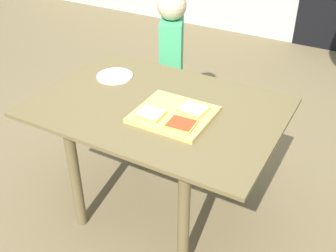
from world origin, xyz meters
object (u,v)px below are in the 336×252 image
pizza_slice_near_left (150,114)px  cutting_board (174,115)px  pizza_slice_far_right (193,109)px  plate_white_left (115,76)px  child_left (172,56)px  pizza_slice_near_right (181,124)px  dining_table (158,124)px

pizza_slice_near_left → cutting_board: bearing=38.6°
pizza_slice_far_right → plate_white_left: size_ratio=0.69×
cutting_board → pizza_slice_near_left: 0.11m
child_left → cutting_board: bearing=-60.8°
pizza_slice_near_right → child_left: child_left is taller
cutting_board → pizza_slice_near_left: (-0.09, -0.07, 0.02)m
child_left → pizza_slice_far_right: bearing=-54.7°
pizza_slice_far_right → child_left: (-0.50, 0.70, -0.11)m
pizza_slice_near_right → plate_white_left: size_ratio=0.66×
dining_table → pizza_slice_near_right: size_ratio=9.14×
plate_white_left → cutting_board: bearing=-23.2°
plate_white_left → child_left: (0.05, 0.56, -0.09)m
pizza_slice_far_right → dining_table: bearing=-177.1°
dining_table → cutting_board: cutting_board is taller
dining_table → plate_white_left: bearing=157.1°
pizza_slice_near_right → dining_table: bearing=146.4°
cutting_board → plate_white_left: size_ratio=1.77×
child_left → pizza_slice_near_right: bearing=-59.0°
pizza_slice_near_right → plate_white_left: 0.63m
pizza_slice_near_right → cutting_board: bearing=135.4°
pizza_slice_near_left → plate_white_left: bearing=145.2°
dining_table → cutting_board: size_ratio=3.43×
cutting_board → pizza_slice_far_right: (0.07, 0.06, 0.02)m
pizza_slice_far_right → pizza_slice_near_left: bearing=-140.3°
dining_table → child_left: bearing=113.4°
child_left → plate_white_left: bearing=-95.5°
cutting_board → pizza_slice_near_left: bearing=-141.4°
dining_table → pizza_slice_far_right: 0.23m
pizza_slice_near_right → pizza_slice_far_right: (-0.01, 0.14, 0.00)m
dining_table → cutting_board: bearing=-24.1°
plate_white_left → dining_table: bearing=-22.9°
cutting_board → pizza_slice_near_right: size_ratio=2.67×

